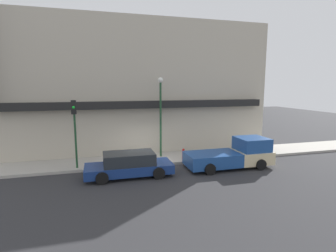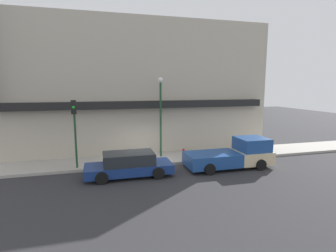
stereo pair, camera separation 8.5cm
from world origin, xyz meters
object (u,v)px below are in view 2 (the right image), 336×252
Objects in this scene: parked_car at (129,165)px; street_lamp at (161,108)px; pickup_truck at (234,155)px; fire_hydrant at (183,154)px; traffic_light at (75,122)px.

parked_car is 0.89× the size of street_lamp.
street_lamp reaches higher than pickup_truck.
parked_car is at bearing -153.19° from fire_hydrant.
fire_hydrant is at bearing 28.46° from parked_car.
pickup_truck reaches higher than parked_car.
pickup_truck is at bearing -37.69° from street_lamp.
fire_hydrant is at bearing 145.87° from pickup_truck.
traffic_light is at bearing 171.57° from pickup_truck.
pickup_truck is 1.11× the size of parked_car.
parked_car reaches higher than fire_hydrant.
pickup_truck is at bearing -36.29° from fire_hydrant.
parked_car is 4.32m from fire_hydrant.
street_lamp is (-3.94, 3.05, 2.78)m from pickup_truck.
traffic_light is (-6.74, -0.19, 2.41)m from fire_hydrant.
street_lamp reaches higher than parked_car.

